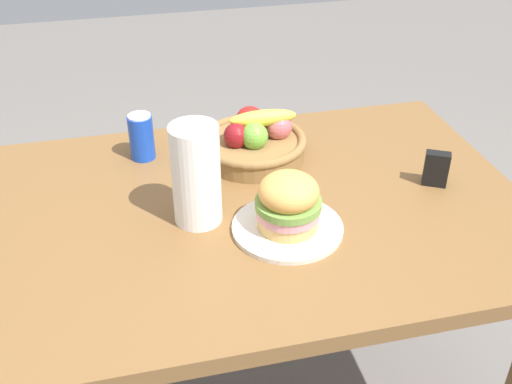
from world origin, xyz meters
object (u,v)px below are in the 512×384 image
object	(u,v)px
fruit_basket	(254,141)
plate	(287,228)
sandwich	(288,202)
soda_can	(141,137)
napkin_holder	(436,169)
paper_towel_roll	(196,175)

from	to	relation	value
fruit_basket	plate	bearing A→B (deg)	-90.49
sandwich	fruit_basket	world-z (taller)	sandwich
soda_can	napkin_holder	size ratio (longest dim) A/B	1.40
napkin_holder	fruit_basket	bearing A→B (deg)	177.31
plate	fruit_basket	size ratio (longest dim) A/B	0.87
soda_can	napkin_holder	world-z (taller)	soda_can
sandwich	fruit_basket	distance (m)	0.35
fruit_basket	napkin_holder	xyz separation A→B (m)	(0.41, -0.24, -0.00)
paper_towel_roll	sandwich	bearing A→B (deg)	-25.34
soda_can	paper_towel_roll	xyz separation A→B (m)	(0.10, -0.32, 0.06)
plate	napkin_holder	xyz separation A→B (m)	(0.41, 0.10, 0.04)
plate	paper_towel_roll	distance (m)	0.24
plate	napkin_holder	world-z (taller)	napkin_holder
plate	napkin_holder	size ratio (longest dim) A/B	2.81
sandwich	fruit_basket	size ratio (longest dim) A/B	0.51
fruit_basket	napkin_holder	distance (m)	0.48
fruit_basket	paper_towel_roll	distance (m)	0.33
sandwich	paper_towel_roll	xyz separation A→B (m)	(-0.19, 0.09, 0.04)
sandwich	napkin_holder	size ratio (longest dim) A/B	1.65
fruit_basket	sandwich	bearing A→B (deg)	-90.49
soda_can	paper_towel_roll	world-z (taller)	paper_towel_roll
sandwich	fruit_basket	xyz separation A→B (m)	(0.00, 0.35, -0.03)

